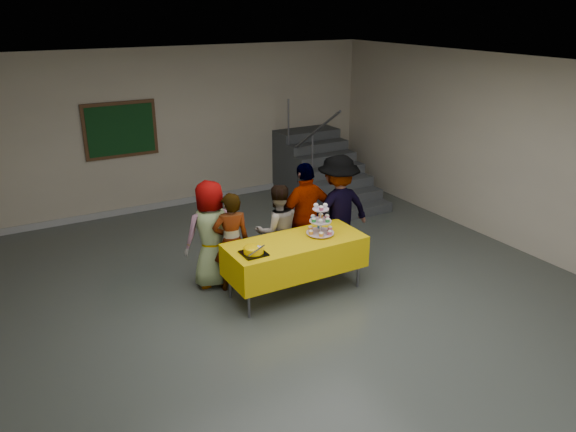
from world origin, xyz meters
name	(u,v)px	position (x,y,z in m)	size (l,w,h in m)	color
room_shell	(318,155)	(0.00, 0.02, 2.13)	(10.00, 10.04, 3.02)	#4C514C
bake_table	(295,255)	(0.15, 0.78, 0.56)	(1.88, 0.78, 0.77)	#595960
cupcake_stand	(320,223)	(0.55, 0.79, 0.94)	(0.38, 0.38, 0.44)	silver
bear_cake	(254,250)	(-0.52, 0.66, 0.83)	(0.32, 0.36, 0.12)	black
schoolchild_a	(211,234)	(-0.73, 1.56, 0.76)	(0.74, 0.48, 1.51)	slate
schoolchild_b	(231,242)	(-0.54, 1.31, 0.70)	(0.51, 0.33, 1.39)	slate
schoolchild_c	(278,231)	(0.21, 1.38, 0.69)	(0.67, 0.52, 1.37)	slate
schoolchild_d	(306,217)	(0.67, 1.37, 0.81)	(0.95, 0.40, 1.62)	slate
schoolchild_e	(338,210)	(1.20, 1.32, 0.84)	(1.08, 0.62, 1.67)	#5C5C65
staircase	(320,172)	(2.70, 4.13, 0.49)	(1.30, 2.40, 2.04)	#424447
noticeboard	(121,130)	(-1.03, 4.96, 1.60)	(1.30, 0.05, 1.00)	#472B16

